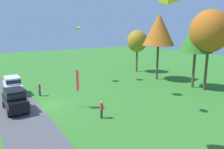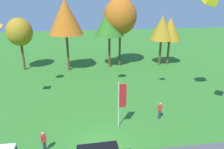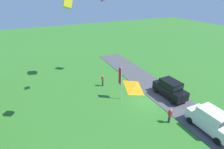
{
  "view_description": "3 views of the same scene",
  "coord_description": "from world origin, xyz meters",
  "px_view_note": "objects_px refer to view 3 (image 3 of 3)",
  "views": [
    {
      "loc": [
        23.41,
        -6.12,
        8.6
      ],
      "look_at": [
        2.79,
        6.75,
        3.35
      ],
      "focal_mm": 35.0,
      "sensor_mm": 36.0,
      "label": 1
    },
    {
      "loc": [
        -1.06,
        -14.12,
        11.38
      ],
      "look_at": [
        1.54,
        4.08,
        4.59
      ],
      "focal_mm": 35.0,
      "sensor_mm": 36.0,
      "label": 2
    },
    {
      "loc": [
        -14.77,
        11.88,
        12.55
      ],
      "look_at": [
        0.15,
        4.8,
        4.66
      ],
      "focal_mm": 28.0,
      "sensor_mm": 36.0,
      "label": 3
    }
  ],
  "objects_px": {
    "flag_banner": "(120,79)",
    "kite_box_topmost": "(68,2)",
    "kite_diamond_near_flag": "(136,86)",
    "car_suv_far_end": "(211,120)",
    "car_suv_mid_row": "(170,88)",
    "person_on_lawn": "(103,80)",
    "person_watching_sky": "(170,116)"
  },
  "relations": [
    {
      "from": "car_suv_mid_row",
      "to": "person_watching_sky",
      "type": "bearing_deg",
      "value": 138.2
    },
    {
      "from": "flag_banner",
      "to": "kite_diamond_near_flag",
      "type": "xyz_separation_m",
      "value": [
        -11.02,
        5.13,
        5.77
      ]
    },
    {
      "from": "car_suv_far_end",
      "to": "person_watching_sky",
      "type": "distance_m",
      "value": 3.83
    },
    {
      "from": "flag_banner",
      "to": "kite_box_topmost",
      "type": "distance_m",
      "value": 12.98
    },
    {
      "from": "flag_banner",
      "to": "kite_box_topmost",
      "type": "height_order",
      "value": "kite_box_topmost"
    },
    {
      "from": "person_on_lawn",
      "to": "kite_box_topmost",
      "type": "xyz_separation_m",
      "value": [
        5.33,
        2.73,
        10.31
      ]
    },
    {
      "from": "car_suv_far_end",
      "to": "kite_diamond_near_flag",
      "type": "xyz_separation_m",
      "value": [
        -2.01,
        10.38,
        7.26
      ]
    },
    {
      "from": "flag_banner",
      "to": "kite_diamond_near_flag",
      "type": "bearing_deg",
      "value": 155.02
    },
    {
      "from": "person_on_lawn",
      "to": "kite_diamond_near_flag",
      "type": "bearing_deg",
      "value": 163.79
    },
    {
      "from": "person_watching_sky",
      "to": "kite_diamond_near_flag",
      "type": "bearing_deg",
      "value": 121.26
    },
    {
      "from": "flag_banner",
      "to": "person_watching_sky",
      "type": "bearing_deg",
      "value": -158.85
    },
    {
      "from": "flag_banner",
      "to": "kite_box_topmost",
      "type": "xyz_separation_m",
      "value": [
        9.25,
        3.52,
        8.4
      ]
    },
    {
      "from": "car_suv_mid_row",
      "to": "flag_banner",
      "type": "bearing_deg",
      "value": 67.1
    },
    {
      "from": "person_watching_sky",
      "to": "person_on_lawn",
      "type": "xyz_separation_m",
      "value": [
        10.33,
        3.27,
        0.0
      ]
    },
    {
      "from": "car_suv_far_end",
      "to": "person_on_lawn",
      "type": "height_order",
      "value": "car_suv_far_end"
    },
    {
      "from": "person_watching_sky",
      "to": "kite_diamond_near_flag",
      "type": "height_order",
      "value": "kite_diamond_near_flag"
    },
    {
      "from": "person_on_lawn",
      "to": "kite_box_topmost",
      "type": "bearing_deg",
      "value": 27.1
    },
    {
      "from": "car_suv_mid_row",
      "to": "kite_diamond_near_flag",
      "type": "xyz_separation_m",
      "value": [
        -8.51,
        11.09,
        7.26
      ]
    },
    {
      "from": "person_watching_sky",
      "to": "car_suv_mid_row",
      "type": "bearing_deg",
      "value": -41.8
    },
    {
      "from": "car_suv_far_end",
      "to": "kite_diamond_near_flag",
      "type": "distance_m",
      "value": 12.83
    },
    {
      "from": "person_on_lawn",
      "to": "person_watching_sky",
      "type": "bearing_deg",
      "value": -162.45
    },
    {
      "from": "car_suv_far_end",
      "to": "person_watching_sky",
      "type": "xyz_separation_m",
      "value": [
        2.61,
        2.77,
        -0.42
      ]
    },
    {
      "from": "car_suv_far_end",
      "to": "person_watching_sky",
      "type": "relative_size",
      "value": 2.69
    },
    {
      "from": "person_watching_sky",
      "to": "kite_diamond_near_flag",
      "type": "relative_size",
      "value": 1.72
    },
    {
      "from": "car_suv_mid_row",
      "to": "kite_box_topmost",
      "type": "bearing_deg",
      "value": 38.81
    },
    {
      "from": "car_suv_far_end",
      "to": "flag_banner",
      "type": "distance_m",
      "value": 10.54
    },
    {
      "from": "person_watching_sky",
      "to": "kite_box_topmost",
      "type": "xyz_separation_m",
      "value": [
        15.65,
        5.99,
        10.31
      ]
    },
    {
      "from": "person_on_lawn",
      "to": "kite_diamond_near_flag",
      "type": "xyz_separation_m",
      "value": [
        -14.95,
        4.34,
        7.68
      ]
    },
    {
      "from": "car_suv_far_end",
      "to": "car_suv_mid_row",
      "type": "distance_m",
      "value": 6.54
    },
    {
      "from": "car_suv_far_end",
      "to": "kite_box_topmost",
      "type": "distance_m",
      "value": 22.55
    },
    {
      "from": "car_suv_mid_row",
      "to": "kite_box_topmost",
      "type": "distance_m",
      "value": 18.05
    },
    {
      "from": "car_suv_far_end",
      "to": "car_suv_mid_row",
      "type": "bearing_deg",
      "value": -6.15
    }
  ]
}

